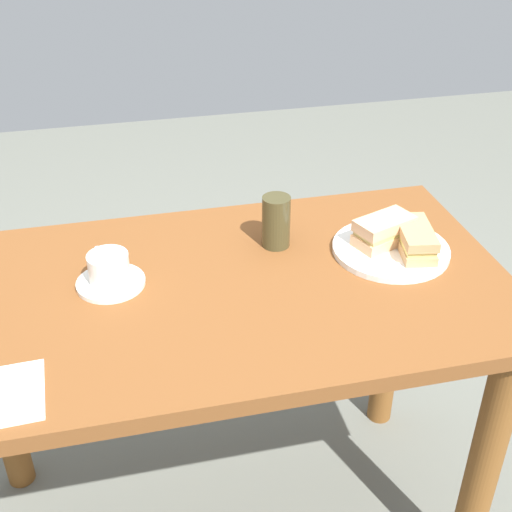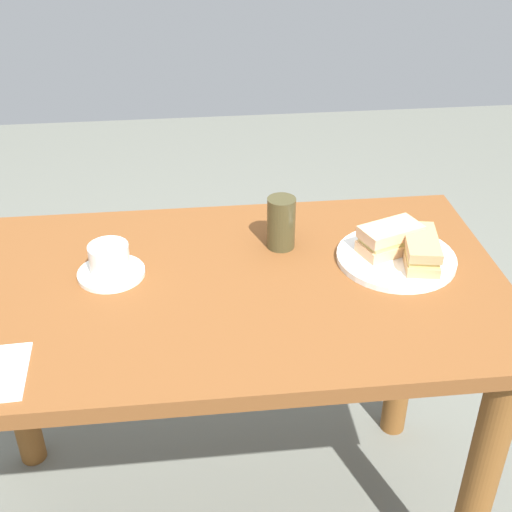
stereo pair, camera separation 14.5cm
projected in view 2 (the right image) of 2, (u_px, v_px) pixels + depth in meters
dining_table at (217, 338)px, 1.49m from camera, size 1.23×0.68×0.76m
sandwich_plate at (396, 258)px, 1.48m from camera, size 0.26×0.26×0.01m
sandwich_front at (390, 239)px, 1.48m from camera, size 0.15×0.11×0.06m
sandwich_back at (421, 249)px, 1.45m from camera, size 0.09×0.15×0.06m
coffee_saucer at (111, 273)px, 1.44m from camera, size 0.14×0.14×0.01m
coffee_cup at (109, 257)px, 1.42m from camera, size 0.08×0.11×0.06m
spoon at (107, 252)px, 1.50m from camera, size 0.03×0.10×0.01m
drinking_glass at (281, 223)px, 1.51m from camera, size 0.06×0.06×0.12m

